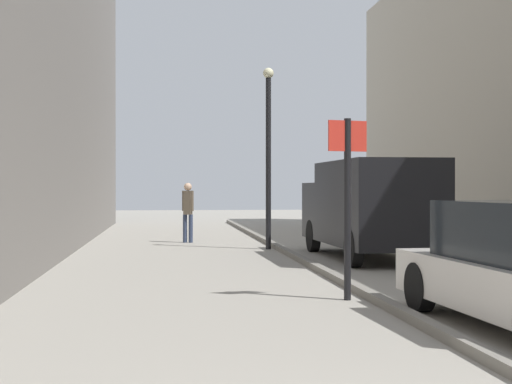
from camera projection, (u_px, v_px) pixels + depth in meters
ground_plane at (233, 268)px, 15.05m from camera, size 80.00×80.00×0.00m
kerb_strip at (311, 264)px, 15.24m from camera, size 0.16×40.00×0.12m
pedestrian_main_foreground at (188, 208)px, 22.09m from camera, size 0.34×0.25×1.76m
delivery_van at (369, 206)px, 17.12m from camera, size 2.06×5.45×2.20m
street_sign_post at (347, 192)px, 10.75m from camera, size 0.59×0.17×2.60m
lamp_post at (268, 145)px, 19.70m from camera, size 0.28×0.28×4.76m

